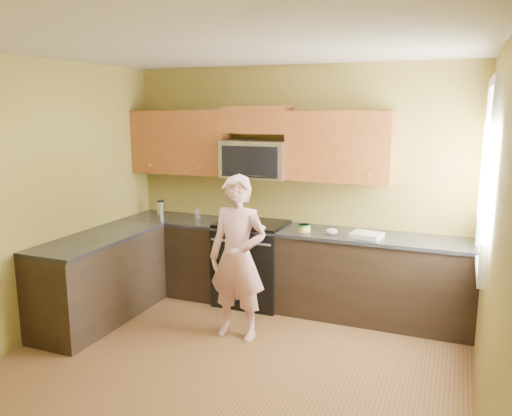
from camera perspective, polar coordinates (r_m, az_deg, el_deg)
The scene contains 25 objects.
floor at distance 4.51m, azimuth -4.04°, elevation -18.42°, with size 4.00×4.00×0.00m, color brown.
ceiling at distance 3.95m, azimuth -4.59°, elevation 18.07°, with size 4.00×4.00×0.00m, color white.
wall_back at distance 5.85m, azimuth 4.39°, elevation 2.53°, with size 4.00×4.00×0.00m, color olive.
wall_front at distance 2.47m, azimuth -25.65°, elevation -10.66°, with size 4.00×4.00×0.00m, color olive.
wall_left at distance 5.21m, azimuth -24.46°, elevation 0.49°, with size 4.00×4.00×0.00m, color olive.
wall_right at distance 3.63m, azimuth 25.42°, elevation -3.84°, with size 4.00×4.00×0.00m, color olive.
cabinet_back_run at distance 5.78m, azimuth 3.35°, elevation -6.85°, with size 4.00×0.60×0.88m, color black.
cabinet_left_run at distance 5.65m, azimuth -17.17°, elevation -7.76°, with size 0.60×1.60×0.88m, color black.
countertop_back at distance 5.64m, azimuth 3.37°, elevation -2.43°, with size 4.00×0.62×0.04m, color black.
countertop_left at distance 5.52m, azimuth -17.36°, elevation -3.24°, with size 0.62×1.60×0.04m, color black.
stove at distance 5.88m, azimuth -0.44°, elevation -6.15°, with size 0.76×0.65×0.95m, color black, non-canonical shape.
microwave at distance 5.78m, azimuth 0.02°, elevation 3.46°, with size 0.76×0.40×0.42m, color silver, non-canonical shape.
upper_cab_left at distance 6.25m, azimuth -8.34°, elevation 3.92°, with size 1.22×0.33×0.75m, color brown, non-canonical shape.
upper_cab_right at distance 5.54m, azimuth 9.23°, elevation 2.98°, with size 1.12×0.33×0.75m, color brown, non-canonical shape.
upper_cab_over_mw at distance 5.76m, azimuth 0.15°, elevation 9.92°, with size 0.76×0.33×0.30m, color brown.
window at distance 4.75m, azimuth 24.71°, elevation 3.22°, with size 0.06×1.06×1.66m, color white, non-canonical shape.
woman at distance 4.91m, azimuth -2.07°, elevation -5.63°, with size 0.59×0.39×1.61m, color #E9747C.
frying_pan at distance 5.54m, azimuth -1.80°, elevation -2.14°, with size 0.29×0.51×0.07m, color black, non-canonical shape.
butter_tub at distance 5.49m, azimuth 5.46°, elevation -2.64°, with size 0.13×0.13×0.10m, color yellow, non-canonical shape.
toast_slice at distance 5.45m, azimuth 8.62°, elevation -2.72°, with size 0.11×0.11×0.01m, color #B27F47.
napkin_a at distance 5.48m, azimuth 0.53°, elevation -2.28°, with size 0.11×0.12×0.06m, color silver.
napkin_b at distance 5.38m, azimuth 8.51°, elevation -2.64°, with size 0.12×0.13×0.07m, color silver.
dish_towel at distance 5.32m, azimuth 12.37°, elevation -3.00°, with size 0.30×0.24×0.05m, color white.
travel_mug at distance 6.42m, azimuth -10.69°, elevation -0.76°, with size 0.09×0.09×0.19m, color silver, non-canonical shape.
glass_b at distance 6.12m, azimuth -6.59°, elevation -0.65°, with size 0.07×0.07×0.12m, color silver.
Camera 1 is at (1.74, -3.51, 2.22)m, focal length 35.50 mm.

